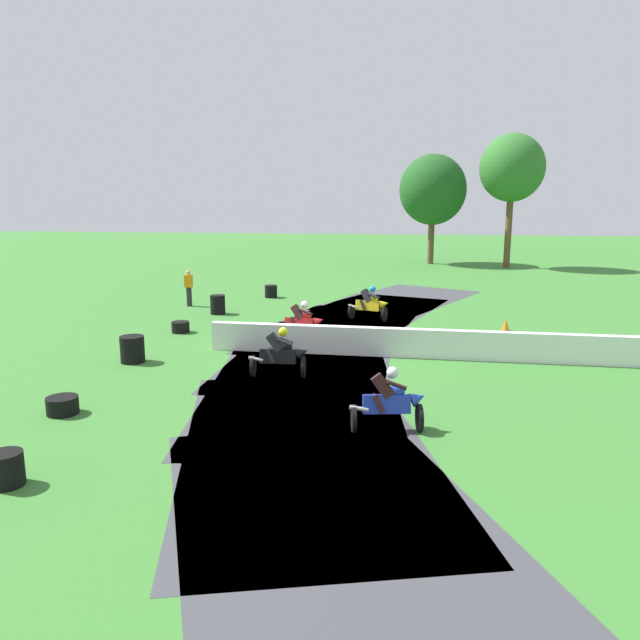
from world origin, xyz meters
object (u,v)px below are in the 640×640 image
Objects in this scene: tire_stack_mid_b at (181,327)px; traffic_cone at (506,325)px; motorcycle_chase_red at (302,322)px; tire_stack_extra_b at (6,469)px; motorcycle_lead_yellow at (370,304)px; tire_stack_near at (271,291)px; motorcycle_fourth_blue at (390,401)px; tire_stack_far at (132,349)px; tire_stack_mid_a at (218,305)px; track_marshal at (189,288)px; motorcycle_trailing_black at (281,354)px; tire_stack_extra_a at (62,405)px.

traffic_cone is at bearing 8.79° from tire_stack_mid_b.
tire_stack_extra_b is (-3.39, -11.32, -0.35)m from motorcycle_chase_red.
motorcycle_lead_yellow is 2.84× the size of tire_stack_near.
motorcycle_chase_red is 2.63× the size of tire_stack_mid_b.
motorcycle_fourth_blue is at bearing 27.64° from tire_stack_extra_b.
motorcycle_lead_yellow reaches higher than tire_stack_far.
tire_stack_mid_a reaches higher than tire_stack_mid_b.
motorcycle_lead_yellow is at bearing -4.36° from tire_stack_mid_a.
tire_stack_far is (-0.01, -4.08, 0.20)m from tire_stack_mid_b.
tire_stack_extra_b is (-5.56, -15.06, -0.36)m from motorcycle_lead_yellow.
motorcycle_chase_red is at bearing -7.76° from tire_stack_mid_b.
track_marshal reaches higher than tire_stack_far.
tire_stack_extra_b is at bearing -84.24° from tire_stack_mid_b.
motorcycle_trailing_black is at bearing 63.31° from tire_stack_extra_b.
tire_stack_extra_a is at bearing -82.74° from track_marshal.
motorcycle_chase_red is 1.01× the size of motorcycle_trailing_black.
motorcycle_trailing_black is at bearing -104.29° from motorcycle_lead_yellow.
motorcycle_fourth_blue is at bearing -58.60° from tire_stack_mid_a.
motorcycle_trailing_black is 3.82× the size of traffic_cone.
motorcycle_trailing_black is 2.79× the size of tire_stack_near.
traffic_cone is at bearing -14.35° from track_marshal.
tire_stack_mid_a is 1.24× the size of tire_stack_mid_b.
traffic_cone is (4.11, 10.36, -0.43)m from motorcycle_fourth_blue.
motorcycle_trailing_black is 5.67m from tire_stack_extra_a.
traffic_cone is (5.09, -1.28, -0.44)m from motorcycle_lead_yellow.
tire_stack_far is at bearing -143.10° from motorcycle_chase_red.
tire_stack_mid_a is 0.49× the size of track_marshal.
motorcycle_chase_red is 3.86× the size of traffic_cone.
motorcycle_fourth_blue is 16.58m from track_marshal.
tire_stack_extra_a is at bearing -86.39° from tire_stack_far.
motorcycle_fourth_blue reaches higher than traffic_cone.
track_marshal is 13.78m from traffic_cone.
tire_stack_mid_a is at bearing 84.70° from tire_stack_mid_b.
traffic_cone is at bearing -31.40° from tire_stack_near.
tire_stack_near is (-3.01, 13.04, -0.36)m from motorcycle_trailing_black.
tire_stack_mid_a is at bearing -107.05° from tire_stack_near.
motorcycle_lead_yellow is 2.65× the size of tire_stack_mid_b.
track_marshal is (-6.18, 10.25, 0.16)m from motorcycle_trailing_black.
tire_stack_far is (-1.71, -12.12, 0.10)m from tire_stack_near.
motorcycle_chase_red is (-2.17, -3.74, -0.01)m from motorcycle_lead_yellow.
motorcycle_lead_yellow is 2.85× the size of tire_stack_extra_b.
tire_stack_near is at bearing 108.51° from motorcycle_chase_red.
tire_stack_mid_a and tire_stack_far have the same top height.
tire_stack_extra_a is at bearing -88.20° from tire_stack_mid_b.
tire_stack_near is 0.93× the size of tire_stack_mid_b.
tire_stack_near is 0.37× the size of track_marshal.
tire_stack_mid_b is at bearing 172.24° from motorcycle_chase_red.
tire_stack_far is at bearing 168.96° from motorcycle_trailing_black.
traffic_cone is (11.87, 5.92, -0.18)m from tire_stack_far.
motorcycle_trailing_black is 4.81m from tire_stack_far.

